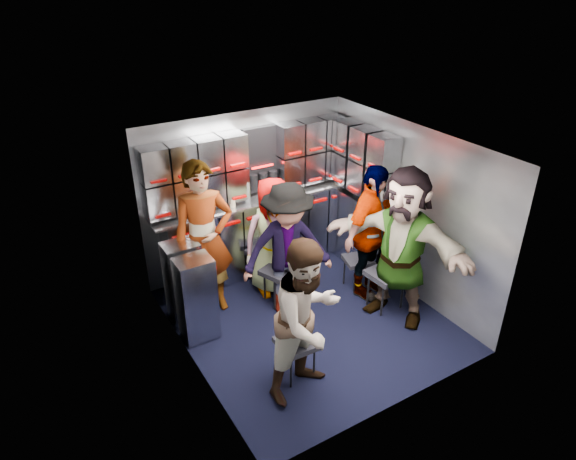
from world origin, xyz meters
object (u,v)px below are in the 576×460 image
jump_seat_near_left (297,345)px  attendant_arc_d (370,233)px  attendant_standing (204,240)px  attendant_arc_e (402,246)px  jump_seat_center (267,253)px  jump_seat_near_right (387,276)px  attendant_arc_a (307,319)px  attendant_arc_c (273,237)px  jump_seat_mid_left (280,272)px  jump_seat_mid_right (358,261)px  attendant_arc_b (287,250)px

jump_seat_near_left → attendant_arc_d: size_ratio=0.26×
attendant_standing → attendant_arc_e: size_ratio=1.00×
jump_seat_center → jump_seat_near_right: (0.95, -1.19, -0.00)m
attendant_arc_a → attendant_arc_c: (0.56, 1.63, -0.06)m
jump_seat_mid_left → jump_seat_mid_right: bearing=-11.8°
attendant_arc_b → attendant_arc_c: 0.46m
attendant_standing → jump_seat_center: bearing=19.0°
jump_seat_near_right → attendant_arc_d: attendant_arc_d is taller
jump_seat_center → attendant_arc_b: (-0.07, -0.63, 0.37)m
attendant_arc_b → attendant_arc_e: 1.26m
jump_seat_near_left → attendant_arc_b: (0.50, 1.00, 0.42)m
jump_seat_mid_left → jump_seat_center: (0.07, 0.45, 0.03)m
attendant_standing → attendant_arc_c: (0.86, -0.06, -0.18)m
attendant_arc_b → attendant_arc_d: bearing=2.9°
jump_seat_mid_right → attendant_arc_d: size_ratio=0.24×
jump_seat_near_left → attendant_arc_a: size_ratio=0.27×
attendant_arc_c → attendant_arc_e: attendant_arc_e is taller
attendant_arc_b → attendant_arc_c: bearing=96.1°
jump_seat_center → attendant_arc_c: bearing=-90.0°
jump_seat_mid_left → attendant_arc_b: 0.44m
attendant_arc_d → jump_seat_mid_left: bearing=138.4°
jump_seat_mid_right → attendant_arc_e: size_ratio=0.22×
attendant_arc_c → attendant_arc_d: 1.16m
jump_seat_mid_left → attendant_arc_c: size_ratio=0.33×
attendant_arc_a → jump_seat_near_right: bearing=8.9°
jump_seat_mid_left → jump_seat_center: bearing=81.3°
attendant_arc_e → attendant_arc_a: bearing=-97.2°
jump_seat_mid_left → jump_seat_center: jump_seat_center is taller
jump_seat_mid_right → attendant_standing: (-1.80, 0.54, 0.57)m
attendant_standing → jump_seat_mid_left: bearing=-11.7°
jump_seat_mid_left → jump_seat_near_right: size_ratio=1.02×
jump_seat_mid_left → jump_seat_mid_right: 1.04m
attendant_arc_d → attendant_arc_e: size_ratio=0.92×
jump_seat_near_left → jump_seat_center: size_ratio=0.82×
jump_seat_near_left → attendant_standing: bearing=100.9°
attendant_arc_c → attendant_arc_e: bearing=-39.5°
attendant_arc_a → attendant_arc_b: attendant_arc_a is taller
attendant_standing → attendant_arc_c: attendant_standing is taller
jump_seat_mid_left → attendant_arc_c: 0.44m
jump_seat_center → attendant_standing: attendant_standing is taller
attendant_standing → attendant_arc_d: 1.94m
jump_seat_mid_right → attendant_arc_a: (-1.51, -1.15, 0.46)m
jump_seat_near_left → attendant_arc_e: (1.51, 0.26, 0.54)m
attendant_arc_a → attendant_arc_e: size_ratio=0.88×
jump_seat_near_left → attendant_arc_d: bearing=27.5°
jump_seat_near_left → attendant_arc_d: attendant_arc_d is taller
attendant_arc_a → attendant_arc_d: (1.51, 0.97, 0.03)m
attendant_arc_a → jump_seat_mid_right: bearing=23.9°
jump_seat_center → attendant_arc_d: attendant_arc_d is taller
jump_seat_center → attendant_arc_b: bearing=-96.2°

